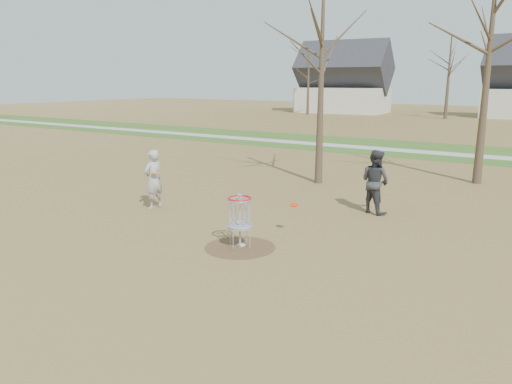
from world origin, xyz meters
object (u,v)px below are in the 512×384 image
disc_golf_basket (240,213)px  player_standing (153,179)px  disc_grounded (241,245)px  player_throwing (375,182)px

disc_golf_basket → player_standing: bearing=159.8°
disc_grounded → disc_golf_basket: (0.06, -0.13, 0.89)m
player_standing → player_throwing: 7.15m
player_throwing → disc_grounded: player_throwing is taller
player_throwing → disc_golf_basket: bearing=92.2°
player_standing → player_throwing: bearing=123.3°
player_throwing → disc_grounded: size_ratio=9.21×
player_throwing → disc_grounded: bearing=91.2°
player_standing → player_throwing: size_ratio=0.96×
player_standing → disc_golf_basket: player_standing is taller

